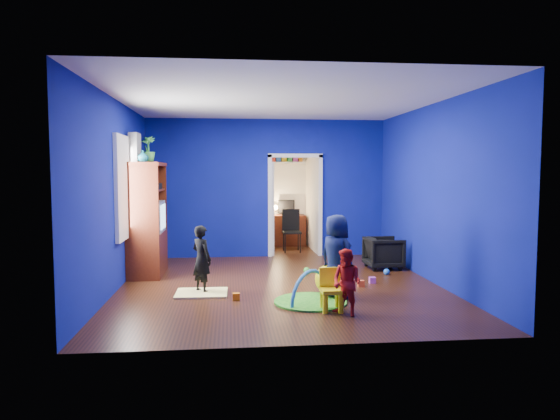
{
  "coord_description": "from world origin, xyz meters",
  "views": [
    {
      "loc": [
        -0.79,
        -7.75,
        1.8
      ],
      "look_at": [
        0.04,
        0.4,
        1.17
      ],
      "focal_mm": 32.0,
      "sensor_mm": 36.0,
      "label": 1
    }
  ],
  "objects": [
    {
      "name": "book_shelf",
      "position": [
        0.6,
        4.37,
        2.02
      ],
      "size": [
        0.88,
        0.24,
        0.04
      ],
      "primitive_type": "cube",
      "color": "white",
      "rests_on": "study_desk"
    },
    {
      "name": "tv_armoire",
      "position": [
        -2.22,
        1.07,
        0.98
      ],
      "size": [
        0.58,
        1.14,
        1.96
      ],
      "primitive_type": "cube",
      "color": "#3B1709",
      "rests_on": "floor"
    },
    {
      "name": "yellow_blanket",
      "position": [
        -1.21,
        -0.44,
        0.01
      ],
      "size": [
        0.76,
        0.62,
        0.03
      ],
      "primitive_type": "cube",
      "rotation": [
        0.0,
        0.0,
        -0.02
      ],
      "color": "#F2E07A",
      "rests_on": "floor"
    },
    {
      "name": "folding_chair",
      "position": [
        0.6,
        3.3,
        0.46
      ],
      "size": [
        0.4,
        0.4,
        0.92
      ],
      "primitive_type": "cube",
      "color": "black",
      "rests_on": "floor"
    },
    {
      "name": "window_left",
      "position": [
        -2.48,
        0.35,
        1.55
      ],
      "size": [
        0.03,
        0.95,
        1.55
      ],
      "primitive_type": "cube",
      "color": "white",
      "rests_on": "wall_left"
    },
    {
      "name": "play_mat",
      "position": [
        0.31,
        -1.08,
        0.01
      ],
      "size": [
        1.0,
        1.0,
        0.03
      ],
      "primitive_type": "cylinder",
      "color": "green",
      "rests_on": "floor"
    },
    {
      "name": "armchair",
      "position": [
        2.06,
        1.19,
        0.3
      ],
      "size": [
        0.67,
        0.65,
        0.59
      ],
      "primitive_type": "imported",
      "rotation": [
        0.0,
        0.0,
        1.6
      ],
      "color": "black",
      "rests_on": "floor"
    },
    {
      "name": "child_black",
      "position": [
        -1.21,
        -0.34,
        0.5
      ],
      "size": [
        0.43,
        0.43,
        1.01
      ],
      "primitive_type": "imported",
      "rotation": [
        0.0,
        0.0,
        2.32
      ],
      "color": "black",
      "rests_on": "floor"
    },
    {
      "name": "wall_right",
      "position": [
        2.5,
        0.0,
        1.45
      ],
      "size": [
        0.02,
        5.5,
        2.9
      ],
      "primitive_type": "cube",
      "color": "navy",
      "rests_on": "floor"
    },
    {
      "name": "desk_lamp",
      "position": [
        0.32,
        4.32,
        0.93
      ],
      "size": [
        0.14,
        0.14,
        0.14
      ],
      "primitive_type": "sphere",
      "color": "#FFD88C",
      "rests_on": "study_desk"
    },
    {
      "name": "ceiling",
      "position": [
        0.0,
        0.0,
        2.9
      ],
      "size": [
        5.0,
        5.5,
        0.01
      ],
      "primitive_type": "cube",
      "color": "white",
      "rests_on": "wall_back"
    },
    {
      "name": "toy_2",
      "position": [
        -0.71,
        -0.84,
        0.05
      ],
      "size": [
        0.1,
        0.08,
        0.1
      ],
      "primitive_type": "cube",
      "color": "orange",
      "rests_on": "floor"
    },
    {
      "name": "toddler_red",
      "position": [
        0.66,
        -1.72,
        0.42
      ],
      "size": [
        0.51,
        0.52,
        0.84
      ],
      "primitive_type": "imported",
      "rotation": [
        0.0,
        0.0,
        -0.86
      ],
      "color": "red",
      "rests_on": "floor"
    },
    {
      "name": "vase",
      "position": [
        -2.22,
        0.77,
        2.06
      ],
      "size": [
        0.21,
        0.21,
        0.2
      ],
      "primitive_type": "imported",
      "rotation": [
        0.0,
        0.0,
        -0.1
      ],
      "color": "#0C4E62",
      "rests_on": "tv_armoire"
    },
    {
      "name": "toy_arch",
      "position": [
        0.31,
        -1.08,
        0.02
      ],
      "size": [
        0.66,
        0.67,
        0.89
      ],
      "primitive_type": "torus",
      "rotation": [
        1.57,
        0.0,
        0.8
      ],
      "color": "#3F8CD8",
      "rests_on": "floor"
    },
    {
      "name": "study_desk",
      "position": [
        0.6,
        4.26,
        0.38
      ],
      "size": [
        0.88,
        0.44,
        0.75
      ],
      "primitive_type": "cube",
      "color": "#3D140A",
      "rests_on": "floor"
    },
    {
      "name": "crt_tv",
      "position": [
        -2.18,
        1.07,
        1.02
      ],
      "size": [
        0.46,
        0.7,
        0.54
      ],
      "primitive_type": "cube",
      "color": "silver",
      "rests_on": "tv_armoire"
    },
    {
      "name": "doorway",
      "position": [
        0.6,
        2.75,
        1.05
      ],
      "size": [
        1.16,
        0.1,
        2.1
      ],
      "primitive_type": "cube",
      "color": "white",
      "rests_on": "floor"
    },
    {
      "name": "wall_back",
      "position": [
        0.0,
        2.75,
        1.45
      ],
      "size": [
        5.0,
        0.02,
        2.9
      ],
      "primitive_type": "cube",
      "color": "navy",
      "rests_on": "floor"
    },
    {
      "name": "curtain",
      "position": [
        -2.37,
        0.9,
        1.25
      ],
      "size": [
        0.14,
        0.42,
        2.4
      ],
      "primitive_type": "cube",
      "color": "slate",
      "rests_on": "floor"
    },
    {
      "name": "toy_3",
      "position": [
        0.57,
        0.91,
        0.06
      ],
      "size": [
        0.11,
        0.11,
        0.11
      ],
      "primitive_type": "sphere",
      "color": "green",
      "rests_on": "floor"
    },
    {
      "name": "floor",
      "position": [
        0.0,
        0.0,
        0.0
      ],
      "size": [
        5.0,
        5.5,
        0.01
      ],
      "primitive_type": "cube",
      "color": "black",
      "rests_on": "ground"
    },
    {
      "name": "kid_chair",
      "position": [
        0.51,
        -1.52,
        0.25
      ],
      "size": [
        0.28,
        0.28,
        0.5
      ],
      "primitive_type": "cube",
      "rotation": [
        0.0,
        0.0,
        0.01
      ],
      "color": "yellow",
      "rests_on": "floor"
    },
    {
      "name": "hopper_ball",
      "position": [
        0.67,
        -0.59,
        0.21
      ],
      "size": [
        0.43,
        0.43,
        0.43
      ],
      "primitive_type": "sphere",
      "color": "yellow",
      "rests_on": "floor"
    },
    {
      "name": "desk_monitor",
      "position": [
        0.6,
        4.38,
        0.95
      ],
      "size": [
        0.4,
        0.05,
        0.32
      ],
      "primitive_type": "cube",
      "color": "black",
      "rests_on": "study_desk"
    },
    {
      "name": "toy_1",
      "position": [
        1.94,
        0.64,
        0.06
      ],
      "size": [
        0.11,
        0.11,
        0.11
      ],
      "primitive_type": "sphere",
      "color": "blue",
      "rests_on": "floor"
    },
    {
      "name": "child_navy",
      "position": [
        0.72,
        -0.84,
        0.6
      ],
      "size": [
        0.65,
        0.7,
        1.2
      ],
      "primitive_type": "imported",
      "rotation": [
        0.0,
        0.0,
        2.19
      ],
      "color": "#0E1336",
      "rests_on": "floor"
    },
    {
      "name": "wall_front",
      "position": [
        0.0,
        -2.75,
        1.45
      ],
      "size": [
        5.0,
        0.02,
        2.9
      ],
      "primitive_type": "cube",
      "color": "navy",
      "rests_on": "floor"
    },
    {
      "name": "toy_0",
      "position": [
        1.25,
        -0.21,
        0.05
      ],
      "size": [
        0.1,
        0.08,
        0.1
      ],
      "primitive_type": "cube",
      "color": "#EC5027",
      "rests_on": "floor"
    },
    {
      "name": "potted_plant",
      "position": [
        -2.22,
        1.29,
        2.19
      ],
      "size": [
        0.32,
        0.32,
        0.47
      ],
      "primitive_type": "imported",
      "rotation": [
        0.0,
        0.0,
        -0.26
      ],
      "color": "#328A3B",
      "rests_on": "tv_armoire"
    },
    {
      "name": "wall_left",
      "position": [
        -2.5,
        0.0,
        1.45
      ],
      "size": [
        0.02,
        5.5,
        2.9
      ],
      "primitive_type": "cube",
      "color": "navy",
      "rests_on": "floor"
    },
    {
      "name": "alcove",
      "position": [
        0.6,
        3.62,
        1.25
      ],
      "size": [
        1.0,
        1.75,
        2.5
      ],
      "primitive_type": null,
      "color": "silver",
      "rests_on": "floor"
    },
    {
      "name": "toy_4",
      "position": [
        1.5,
        0.01,
        0.05
      ],
      "size": [
        0.1,
        0.08,
        0.1
      ],
      "primitive_type": "cube",
      "color": "#CA4CC8",
      "rests_on": "floor"
    }
  ]
}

